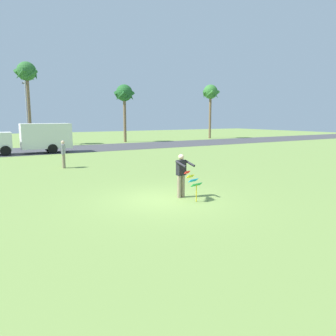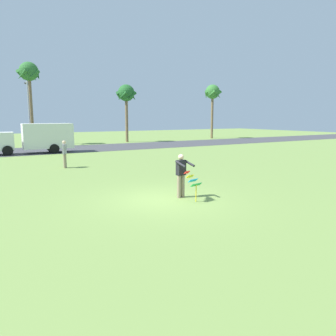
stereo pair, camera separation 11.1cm
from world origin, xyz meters
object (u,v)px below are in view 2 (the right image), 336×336
at_px(palm_tree_centre_far, 126,95).
at_px(streetlight_pole, 29,109).
at_px(parked_truck_white_box, 38,137).
at_px(palm_tree_right_near, 29,75).
at_px(person_walker_near, 65,153).
at_px(palm_tree_far_left, 213,94).
at_px(kite_held, 193,181).
at_px(person_kite_flyer, 181,174).

xyz_separation_m(palm_tree_centre_far, streetlight_pole, (-11.71, -0.68, -1.96)).
height_order(parked_truck_white_box, palm_tree_centre_far, palm_tree_centre_far).
relative_size(palm_tree_right_near, person_walker_near, 5.39).
bearing_deg(palm_tree_far_left, palm_tree_centre_far, -179.08).
bearing_deg(parked_truck_white_box, person_walker_near, -90.21).
relative_size(kite_held, palm_tree_centre_far, 0.15).
distance_m(person_kite_flyer, palm_tree_far_left, 37.78).
relative_size(palm_tree_right_near, streetlight_pole, 1.33).
xyz_separation_m(palm_tree_right_near, palm_tree_far_left, (25.19, -1.34, -1.24)).
height_order(person_kite_flyer, palm_tree_right_near, palm_tree_right_near).
relative_size(kite_held, palm_tree_far_left, 0.14).
height_order(person_kite_flyer, palm_tree_centre_far, palm_tree_centre_far).
xyz_separation_m(kite_held, person_walker_near, (-2.21, 10.83, 0.18)).
relative_size(kite_held, person_walker_near, 0.65).
xyz_separation_m(kite_held, streetlight_pole, (-1.74, 28.32, 3.24)).
distance_m(palm_tree_centre_far, palm_tree_far_left, 14.06).
bearing_deg(person_walker_near, parked_truck_white_box, 89.79).
distance_m(streetlight_pole, person_walker_near, 17.77).
bearing_deg(person_kite_flyer, palm_tree_right_near, 92.09).
bearing_deg(person_walker_near, palm_tree_right_near, 86.99).
bearing_deg(parked_truck_white_box, streetlight_pole, 86.77).
relative_size(palm_tree_centre_far, palm_tree_far_left, 0.91).
relative_size(palm_tree_centre_far, person_walker_near, 4.21).
bearing_deg(palm_tree_centre_far, palm_tree_far_left, 0.92).
distance_m(palm_tree_centre_far, person_walker_near, 22.45).
relative_size(person_kite_flyer, streetlight_pole, 0.25).
bearing_deg(person_walker_near, streetlight_pole, 88.47).
relative_size(person_kite_flyer, parked_truck_white_box, 0.26).
bearing_deg(palm_tree_far_left, kite_held, -129.41).
bearing_deg(kite_held, streetlight_pole, 93.52).
distance_m(kite_held, palm_tree_right_near, 31.40).
height_order(palm_tree_right_near, streetlight_pole, palm_tree_right_near).
bearing_deg(kite_held, parked_truck_white_box, 96.00).
distance_m(parked_truck_white_box, person_walker_near, 9.88).
bearing_deg(palm_tree_right_near, person_kite_flyer, -87.91).
relative_size(kite_held, streetlight_pole, 0.16).
distance_m(kite_held, palm_tree_centre_far, 31.11).
height_order(palm_tree_centre_far, person_walker_near, palm_tree_centre_far).
height_order(kite_held, palm_tree_far_left, palm_tree_far_left).
distance_m(person_kite_flyer, parked_truck_white_box, 20.13).
distance_m(palm_tree_far_left, person_walker_near, 32.54).
distance_m(person_kite_flyer, palm_tree_centre_far, 30.47).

